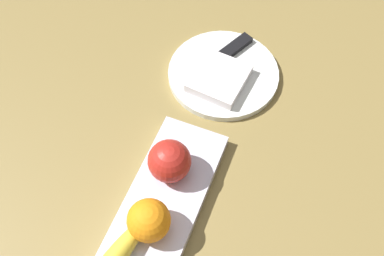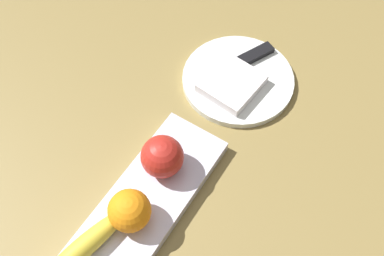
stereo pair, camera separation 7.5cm
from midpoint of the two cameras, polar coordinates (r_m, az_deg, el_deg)
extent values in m
plane|color=olive|center=(0.75, -6.23, -9.55)|extent=(2.40, 2.40, 0.00)
cube|color=silver|center=(0.73, -8.03, -12.51)|extent=(0.38, 0.12, 0.02)
sphere|color=red|center=(0.71, -5.95, -4.56)|extent=(0.07, 0.07, 0.07)
sphere|color=orange|center=(0.68, -8.81, -12.09)|extent=(0.07, 0.07, 0.07)
cylinder|color=white|center=(0.88, 1.61, 6.91)|extent=(0.22, 0.22, 0.01)
cube|color=white|center=(0.85, 0.98, 6.29)|extent=(0.11, 0.11, 0.02)
cube|color=silver|center=(0.88, 0.26, 7.95)|extent=(0.14, 0.08, 0.00)
cube|color=black|center=(0.90, 3.07, 10.14)|extent=(0.09, 0.06, 0.01)
camera|label=1|loc=(0.04, -92.87, -4.65)|focal=40.99mm
camera|label=2|loc=(0.04, 87.13, 4.65)|focal=40.99mm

